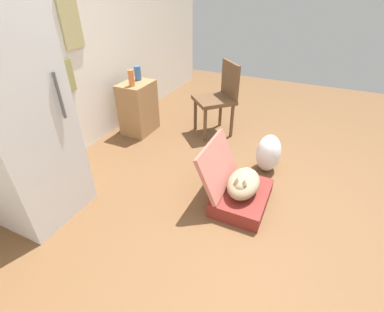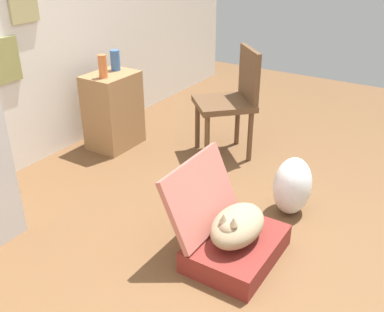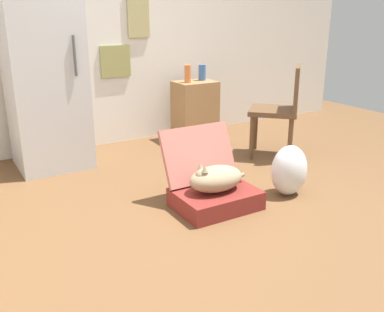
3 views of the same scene
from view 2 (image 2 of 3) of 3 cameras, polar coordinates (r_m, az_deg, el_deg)
ground_plane at (r=2.87m, az=9.52°, el=-12.31°), size 7.68×7.68×0.00m
suitcase_base at (r=2.78m, az=5.69°, el=-11.65°), size 0.62×0.46×0.14m
suitcase_lid at (r=2.71m, az=1.18°, el=-5.10°), size 0.62×0.22×0.44m
cat at (r=2.67m, az=5.78°, el=-8.86°), size 0.52×0.28×0.24m
plastic_bag_white at (r=3.18m, az=12.74°, el=-3.76°), size 0.31×0.26×0.42m
side_table at (r=4.12m, az=-10.05°, el=5.76°), size 0.46×0.35×0.68m
vase_tall at (r=3.88m, az=-11.37°, el=11.20°), size 0.07×0.07×0.20m
vase_short at (r=4.09m, az=-9.81°, el=12.00°), size 0.08×0.08×0.18m
chair at (r=3.85m, az=5.18°, el=7.37°), size 0.65×0.65×0.94m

